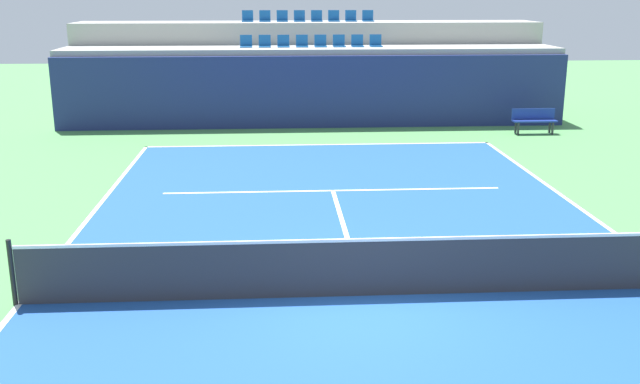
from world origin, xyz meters
name	(u,v)px	position (x,y,z in m)	size (l,w,h in m)	color
ground_plane	(365,296)	(0.00, 0.00, 0.00)	(80.00, 80.00, 0.00)	#4C8C4C
court_surface	(365,296)	(0.00, 0.00, 0.01)	(11.00, 24.00, 0.01)	#1E4C99
baseline_far	(319,145)	(0.00, 11.95, 0.01)	(11.00, 0.10, 0.00)	white
sideline_left	(19,304)	(-5.45, 0.00, 0.01)	(0.10, 24.00, 0.00)	white
service_line_far	(333,191)	(0.00, 6.40, 0.01)	(8.26, 0.10, 0.00)	white
centre_service_line	(346,232)	(0.00, 3.20, 0.01)	(0.10, 6.40, 0.00)	white
back_wall	(314,92)	(0.00, 15.09, 1.27)	(18.21, 0.30, 2.55)	navy
stands_tier_lower	(312,85)	(0.00, 16.44, 1.38)	(18.21, 2.40, 2.75)	#9E9E99
stands_tier_upper	(308,67)	(0.00, 18.84, 1.78)	(18.21, 2.40, 3.57)	#9E9E99
seating_row_lower	(311,43)	(0.00, 16.53, 2.88)	(5.24, 0.44, 0.44)	#145193
seating_row_upper	(308,18)	(0.00, 18.93, 3.69)	(5.24, 0.44, 0.44)	#145193
tennis_net	(365,266)	(0.00, 0.00, 0.51)	(11.08, 0.08, 1.07)	black
player_bench	(534,119)	(7.49, 13.45, 0.51)	(1.50, 0.40, 0.85)	navy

